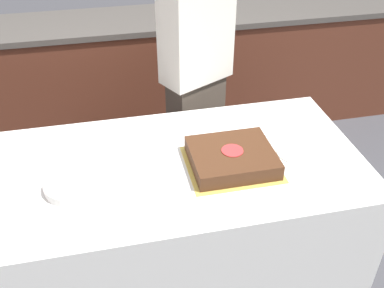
# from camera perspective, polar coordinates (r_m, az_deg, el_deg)

# --- Properties ---
(ground_plane) EXTENTS (14.00, 14.00, 0.00)m
(ground_plane) POSITION_cam_1_polar(r_m,az_deg,el_deg) (2.62, -3.88, -15.88)
(ground_plane) COLOR #424247
(back_counter) EXTENTS (4.40, 0.58, 0.92)m
(back_counter) POSITION_cam_1_polar(r_m,az_deg,el_deg) (3.55, -8.21, 8.45)
(back_counter) COLOR #5B2D1E
(back_counter) RESTS_ON ground_plane
(dining_table) EXTENTS (1.97, 0.92, 0.75)m
(dining_table) POSITION_cam_1_polar(r_m,az_deg,el_deg) (2.34, -4.25, -10.09)
(dining_table) COLOR silver
(dining_table) RESTS_ON ground_plane
(cake) EXTENTS (0.42, 0.37, 0.08)m
(cake) POSITION_cam_1_polar(r_m,az_deg,el_deg) (2.08, 5.09, -1.76)
(cake) COLOR gold
(cake) RESTS_ON dining_table
(plate_stack) EXTENTS (0.24, 0.24, 0.04)m
(plate_stack) POSITION_cam_1_polar(r_m,az_deg,el_deg) (2.02, -15.02, -5.09)
(plate_stack) COLOR white
(plate_stack) RESTS_ON dining_table
(side_plate_near_cake) EXTENTS (0.20, 0.20, 0.00)m
(side_plate_near_cake) POSITION_cam_1_polar(r_m,az_deg,el_deg) (2.34, 1.98, 1.92)
(side_plate_near_cake) COLOR white
(side_plate_near_cake) RESTS_ON dining_table
(side_plate_right_edge) EXTENTS (0.20, 0.20, 0.00)m
(side_plate_right_edge) POSITION_cam_1_polar(r_m,az_deg,el_deg) (2.23, 13.18, -0.99)
(side_plate_right_edge) COLOR white
(side_plate_right_edge) RESTS_ON dining_table
(person_cutting_cake) EXTENTS (0.45, 0.36, 1.58)m
(person_cutting_cake) POSITION_cam_1_polar(r_m,az_deg,el_deg) (2.68, 0.53, 8.08)
(person_cutting_cake) COLOR #4C4238
(person_cutting_cake) RESTS_ON ground_plane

